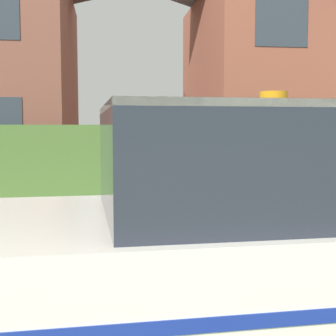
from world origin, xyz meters
TOP-DOWN VIEW (x-y plane):
  - road_strip at (0.00, 4.80)m, footprint 28.00×6.97m
  - garden_hedge at (0.23, 10.22)m, footprint 10.65×0.71m
  - police_car at (0.29, 2.95)m, footprint 4.62×1.94m
  - house_right at (5.74, 15.11)m, footprint 6.99×6.82m
  - wheelie_bin at (3.10, 10.18)m, footprint 0.62×0.58m

SIDE VIEW (x-z plane):
  - road_strip at x=0.00m, z-range 0.00..0.01m
  - wheelie_bin at x=3.10m, z-range 0.00..1.15m
  - police_car at x=0.29m, z-range -0.09..1.65m
  - garden_hedge at x=0.23m, z-range 0.00..1.59m
  - house_right at x=5.74m, z-range 0.07..7.70m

